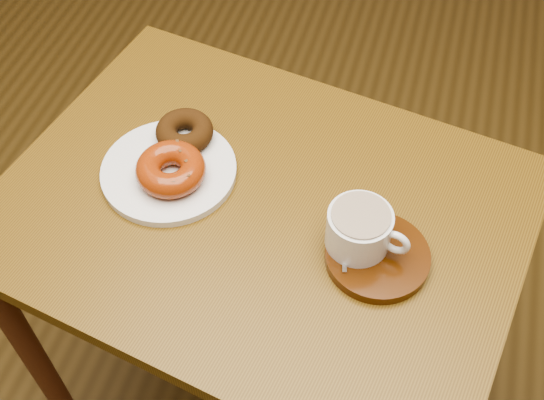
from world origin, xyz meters
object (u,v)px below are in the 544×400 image
(saucer, at_px, (377,256))
(coffee_cup, at_px, (360,229))
(donut_plate, at_px, (169,171))
(cafe_table, at_px, (261,249))

(saucer, height_order, coffee_cup, coffee_cup)
(saucer, bearing_deg, donut_plate, 168.34)
(cafe_table, xyz_separation_m, saucer, (0.19, -0.05, 0.13))
(donut_plate, bearing_deg, cafe_table, -8.08)
(saucer, bearing_deg, cafe_table, 165.47)
(cafe_table, height_order, donut_plate, donut_plate)
(donut_plate, height_order, coffee_cup, coffee_cup)
(donut_plate, bearing_deg, saucer, -11.66)
(cafe_table, height_order, coffee_cup, coffee_cup)
(cafe_table, relative_size, donut_plate, 4.14)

